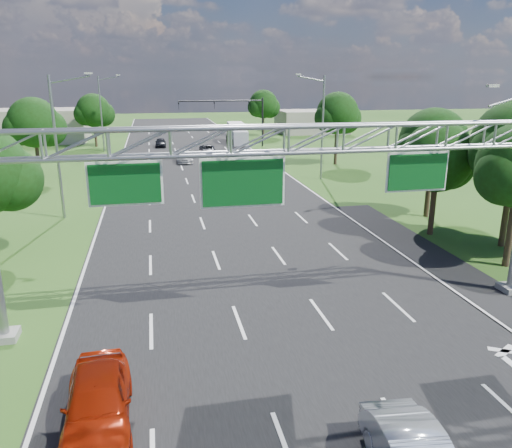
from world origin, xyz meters
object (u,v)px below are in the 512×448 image
object	(u,v)px
sign_gantry	(288,155)
red_coupe	(98,401)
traffic_signal	(239,111)
box_truck	(237,134)

from	to	relation	value
sign_gantry	red_coupe	distance (m)	11.16
sign_gantry	traffic_signal	world-z (taller)	sign_gantry
traffic_signal	box_truck	size ratio (longest dim) A/B	1.50
box_truck	red_coupe	bearing A→B (deg)	-99.21
sign_gantry	red_coupe	size ratio (longest dim) A/B	4.98
sign_gantry	traffic_signal	size ratio (longest dim) A/B	1.92
sign_gantry	box_truck	distance (m)	58.60
traffic_signal	red_coupe	distance (m)	60.82
traffic_signal	red_coupe	world-z (taller)	traffic_signal
sign_gantry	traffic_signal	distance (m)	53.51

